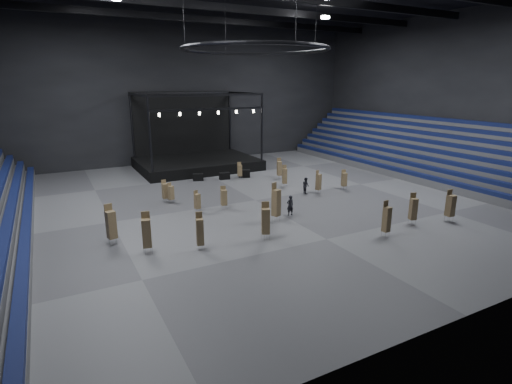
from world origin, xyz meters
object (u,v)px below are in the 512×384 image
chair_stack_3 (111,224)px  chair_stack_8 (276,202)px  chair_stack_7 (318,182)px  man_center (290,205)px  flight_case_right (244,174)px  chair_stack_12 (165,191)px  flight_case_mid (225,176)px  chair_stack_2 (147,232)px  chair_stack_6 (387,219)px  chair_stack_16 (171,192)px  chair_stack_14 (413,208)px  chair_stack_11 (200,231)px  chair_stack_10 (197,201)px  crew_member (306,185)px  chair_stack_5 (285,176)px  chair_stack_9 (240,170)px  chair_stack_15 (266,220)px  chair_stack_13 (279,168)px  chair_stack_4 (450,205)px  stage (195,156)px  chair_stack_1 (344,179)px  chair_stack_0 (224,197)px  flight_case_left (198,177)px

chair_stack_3 → chair_stack_8: bearing=-19.0°
chair_stack_7 → man_center: chair_stack_7 is taller
flight_case_right → chair_stack_12: size_ratio=0.63×
flight_case_mid → chair_stack_2: bearing=-127.4°
chair_stack_2 → chair_stack_8: 10.28m
chair_stack_8 → chair_stack_6: bearing=-71.7°
chair_stack_6 → chair_stack_16: (-10.97, 14.66, -0.31)m
chair_stack_7 → man_center: (-5.94, -4.28, -0.34)m
man_center → chair_stack_8: bearing=20.9°
chair_stack_14 → chair_stack_3: bearing=-178.4°
chair_stack_11 → chair_stack_10: bearing=83.8°
flight_case_right → chair_stack_8: bearing=-106.8°
chair_stack_10 → crew_member: 11.25m
flight_case_right → chair_stack_5: size_ratio=0.56×
chair_stack_8 → chair_stack_7: bearing=11.9°
chair_stack_2 → chair_stack_16: bearing=80.1°
chair_stack_9 → flight_case_mid: bearing=166.3°
chair_stack_11 → chair_stack_15: size_ratio=0.95×
chair_stack_8 → chair_stack_15: chair_stack_8 is taller
flight_case_mid → flight_case_right: size_ratio=0.88×
chair_stack_2 → chair_stack_15: bearing=3.3°
flight_case_mid → chair_stack_5: 7.22m
chair_stack_14 → man_center: bearing=158.2°
chair_stack_13 → chair_stack_15: chair_stack_15 is taller
chair_stack_2 → chair_stack_7: bearing=33.7°
chair_stack_4 → chair_stack_15: 14.70m
stage → flight_case_mid: stage is taller
chair_stack_1 → man_center: (-9.00, -4.18, -0.25)m
chair_stack_2 → chair_stack_15: chair_stack_2 is taller
chair_stack_14 → crew_member: chair_stack_14 is taller
chair_stack_3 → chair_stack_5: (17.95, 7.40, -0.26)m
chair_stack_12 → stage: bearing=55.3°
chair_stack_0 → chair_stack_5: (8.43, 3.94, 0.10)m
chair_stack_12 → man_center: (7.92, -8.27, -0.24)m
chair_stack_5 → chair_stack_7: chair_stack_5 is taller
flight_case_left → chair_stack_0: chair_stack_0 is taller
chair_stack_12 → flight_case_left: bearing=44.4°
chair_stack_12 → chair_stack_16: 0.69m
chair_stack_1 → chair_stack_5: chair_stack_5 is taller
chair_stack_2 → chair_stack_6: (15.32, -4.87, -0.10)m
chair_stack_16 → chair_stack_8: bearing=-76.1°
chair_stack_8 → chair_stack_14: (8.76, -5.41, -0.29)m
flight_case_right → chair_stack_1: bearing=-55.7°
chair_stack_4 → chair_stack_9: bearing=114.0°
chair_stack_4 → crew_member: 12.90m
chair_stack_3 → stage: bearing=44.1°
chair_stack_1 → chair_stack_4: size_ratio=0.81×
flight_case_right → chair_stack_8: 14.94m
chair_stack_7 → crew_member: size_ratio=1.45×
chair_stack_8 → chair_stack_9: (3.47, 13.70, -0.53)m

